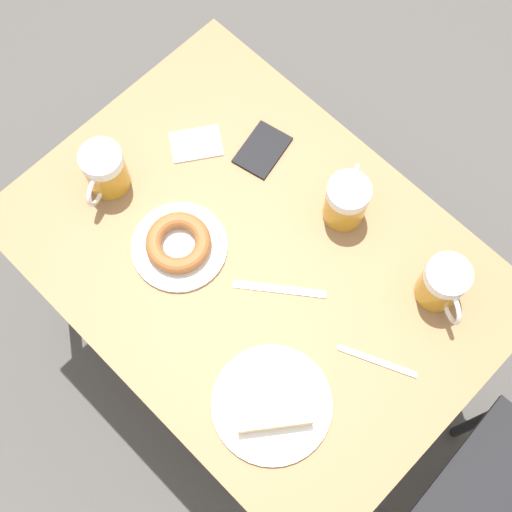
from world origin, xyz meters
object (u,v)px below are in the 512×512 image
plate_with_cake (272,403)px  beer_mug_left (105,170)px  napkin_folded (196,144)px  knife (279,289)px  passport_near_edge (262,150)px  fork (377,361)px  beer_mug_right (347,200)px  beer_mug_center (443,284)px  plate_with_donut (179,244)px

plate_with_cake → beer_mug_left: beer_mug_left is taller
napkin_folded → knife: (0.12, 0.38, -0.00)m
beer_mug_left → passport_near_edge: (-0.30, 0.19, -0.06)m
napkin_folded → passport_near_edge: (-0.10, 0.12, 0.00)m
napkin_folded → fork: (0.09, 0.63, -0.00)m
plate_with_cake → beer_mug_right: 0.46m
plate_with_cake → beer_mug_right: beer_mug_right is taller
beer_mug_left → napkin_folded: 0.22m
beer_mug_center → fork: (0.20, 0.01, -0.06)m
fork → beer_mug_left: bearing=-80.4°
plate_with_cake → beer_mug_center: size_ratio=1.90×
plate_with_donut → beer_mug_center: beer_mug_center is taller
plate_with_donut → napkin_folded: (-0.20, -0.16, -0.02)m
beer_mug_left → plate_with_cake: bearing=80.8°
beer_mug_center → beer_mug_right: same height
plate_with_cake → beer_mug_right: size_ratio=1.86×
passport_near_edge → beer_mug_right: bearing=94.0°
plate_with_cake → fork: 0.24m
beer_mug_left → passport_near_edge: bearing=148.3°
beer_mug_left → beer_mug_right: bearing=126.9°
plate_with_donut → fork: size_ratio=1.32×
beer_mug_right → napkin_folded: (0.11, -0.36, -0.06)m
plate_with_donut → beer_mug_right: bearing=147.9°
beer_mug_left → knife: bearing=101.1°
beer_mug_right → knife: (0.23, 0.02, -0.06)m
beer_mug_right → plate_with_donut: bearing=-32.1°
beer_mug_left → knife: size_ratio=0.78×
beer_mug_center → beer_mug_right: bearing=-90.3°
plate_with_cake → beer_mug_right: bearing=-156.2°
knife → napkin_folded: bearing=-107.1°
napkin_folded → beer_mug_right: bearing=107.6°
plate_with_donut → fork: 0.49m
passport_near_edge → knife: bearing=50.7°
beer_mug_left → knife: beer_mug_left is taller
plate_with_donut → passport_near_edge: (-0.30, -0.04, -0.02)m
plate_with_donut → napkin_folded: 0.26m
knife → passport_near_edge: passport_near_edge is taller
beer_mug_right → fork: beer_mug_right is taller
fork → plate_with_donut: bearing=-76.4°
plate_with_cake → beer_mug_left: (-0.10, -0.61, 0.04)m
beer_mug_center → napkin_folded: size_ratio=0.91×
knife → fork: bearing=96.7°
plate_with_cake → beer_mug_center: 0.43m
plate_with_cake → knife: bearing=-139.6°
plate_with_cake → plate_with_donut: (-0.10, -0.38, 0.00)m
knife → passport_near_edge: size_ratio=1.18×
plate_with_donut → beer_mug_right: (-0.31, 0.20, 0.04)m
beer_mug_center → knife: 0.34m
napkin_folded → passport_near_edge: 0.15m
beer_mug_left → fork: 0.71m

